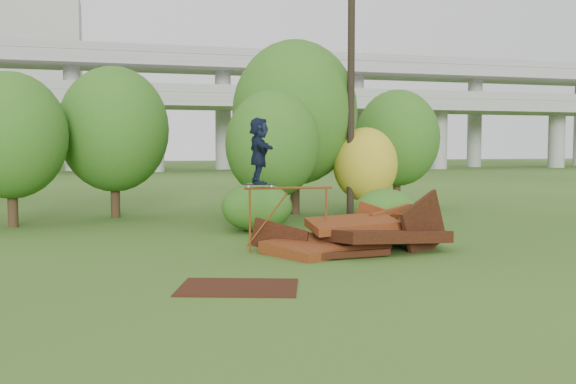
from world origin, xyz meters
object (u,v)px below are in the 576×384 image
object	(u,v)px
scrap_pile	(357,236)
flat_plate	(238,287)
utility_pole	(351,75)
skater	(259,151)

from	to	relation	value
scrap_pile	flat_plate	bearing A→B (deg)	-137.98
utility_pole	flat_plate	bearing A→B (deg)	-121.21
skater	utility_pole	size ratio (longest dim) A/B	0.16
flat_plate	utility_pole	world-z (taller)	utility_pole
scrap_pile	utility_pole	world-z (taller)	utility_pole
flat_plate	utility_pole	size ratio (longest dim) A/B	0.21
scrap_pile	utility_pole	bearing A→B (deg)	69.88
flat_plate	skater	bearing A→B (deg)	71.12
scrap_pile	flat_plate	xyz separation A→B (m)	(-4.00, -3.61, -0.38)
utility_pole	skater	bearing A→B (deg)	-127.25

